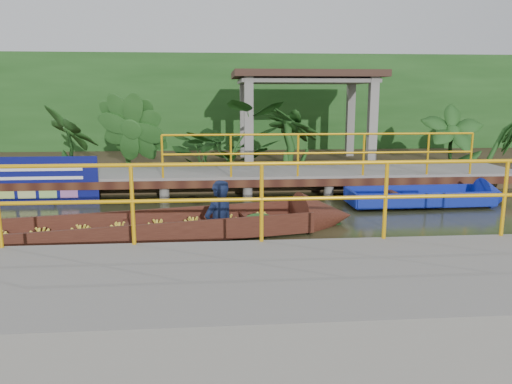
{
  "coord_description": "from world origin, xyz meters",
  "views": [
    {
      "loc": [
        0.22,
        -9.15,
        2.48
      ],
      "look_at": [
        1.02,
        0.5,
        0.6
      ],
      "focal_mm": 35.0,
      "sensor_mm": 36.0,
      "label": 1
    }
  ],
  "objects": [
    {
      "name": "near_dock",
      "position": [
        1.0,
        -4.2,
        0.3
      ],
      "size": [
        18.0,
        2.4,
        1.73
      ],
      "color": "gray",
      "rests_on": "ground"
    },
    {
      "name": "moored_blue_boat",
      "position": [
        5.74,
        1.64,
        0.16
      ],
      "size": [
        3.79,
        1.11,
        0.9
      ],
      "rotation": [
        0.0,
        0.0,
        0.03
      ],
      "color": "#0D1E93",
      "rests_on": "ground"
    },
    {
      "name": "far_dock",
      "position": [
        0.02,
        3.43,
        0.48
      ],
      "size": [
        16.0,
        2.06,
        1.66
      ],
      "color": "gray",
      "rests_on": "ground"
    },
    {
      "name": "land_strip",
      "position": [
        0.0,
        7.5,
        0.23
      ],
      "size": [
        30.0,
        8.0,
        0.45
      ],
      "primitive_type": "cube",
      "color": "#322619",
      "rests_on": "ground"
    },
    {
      "name": "tropical_plants",
      "position": [
        2.25,
        5.3,
        1.26
      ],
      "size": [
        14.3,
        1.3,
        1.62
      ],
      "color": "#1A4516",
      "rests_on": "ground"
    },
    {
      "name": "vendor_boat",
      "position": [
        -2.06,
        -0.8,
        0.23
      ],
      "size": [
        10.77,
        3.27,
        2.23
      ],
      "rotation": [
        0.0,
        0.0,
        0.21
      ],
      "color": "#36150E",
      "rests_on": "ground"
    },
    {
      "name": "ground",
      "position": [
        0.0,
        0.0,
        0.0
      ],
      "size": [
        80.0,
        80.0,
        0.0
      ],
      "primitive_type": "plane",
      "color": "#2D3018",
      "rests_on": "ground"
    },
    {
      "name": "foliage_backdrop",
      "position": [
        0.0,
        10.0,
        2.0
      ],
      "size": [
        30.0,
        0.8,
        4.0
      ],
      "primitive_type": "cube",
      "color": "#1A4516",
      "rests_on": "ground"
    },
    {
      "name": "pavilion",
      "position": [
        3.0,
        6.3,
        2.82
      ],
      "size": [
        4.4,
        3.0,
        3.0
      ],
      "color": "gray",
      "rests_on": "ground"
    },
    {
      "name": "blue_banner",
      "position": [
        -4.28,
        2.48,
        0.56
      ],
      "size": [
        3.61,
        0.04,
        1.13
      ],
      "color": "#0C1060",
      "rests_on": "ground"
    }
  ]
}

